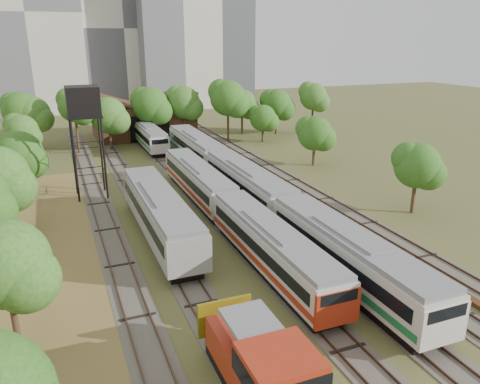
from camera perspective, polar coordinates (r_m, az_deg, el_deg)
name	(u,v)px	position (r m, az deg, el deg)	size (l,w,h in m)	color
ground	(337,304)	(31.03, 11.77, -13.23)	(240.00, 240.00, 0.00)	#475123
dry_grass_patch	(31,298)	(33.81, -24.12, -11.72)	(14.00, 60.00, 0.04)	brown
tracks	(205,191)	(51.47, -4.25, 0.16)	(24.60, 80.00, 0.19)	#4C473D
railcar_red_set	(228,208)	(40.88, -1.46, -1.98)	(2.84, 34.57, 3.51)	black
railcar_green_set	(248,185)	(46.74, 0.92, 0.85)	(3.07, 52.08, 3.80)	black
railcar_rear	(149,136)	(73.12, -11.09, 6.74)	(2.74, 16.08, 3.38)	black
shunter_locomotive	(263,371)	(22.26, 2.80, -20.92)	(3.07, 8.13, 4.02)	black
old_grey_coach	(160,214)	(39.39, -9.76, -2.63)	(3.16, 18.00, 3.91)	black
water_tower	(83,105)	(50.03, -18.58, 10.07)	(3.32, 3.32, 11.47)	black
rail_pile_near	(463,295)	(34.21, 25.56, -11.31)	(0.62, 9.28, 0.31)	#4F2C16
rail_pile_far	(350,225)	(42.97, 13.24, -3.94)	(0.45, 7.24, 0.24)	#4F2C16
maintenance_shed	(143,119)	(81.98, -11.73, 8.73)	(16.45, 11.55, 7.58)	#3D1D16
tree_band_left	(7,173)	(44.74, -26.54, 2.09)	(7.34, 65.84, 8.64)	#382616
tree_band_far	(184,105)	(75.89, -6.83, 10.49)	(49.54, 9.73, 9.74)	#382616
tree_band_right	(319,135)	(60.51, 9.64, 6.84)	(4.66, 38.88, 6.84)	#382616
tower_left	(25,13)	(116.79, -24.71, 19.20)	(22.00, 16.00, 42.00)	beige
tower_centre	(118,29)	(122.91, -14.64, 18.68)	(20.00, 18.00, 36.00)	beige
tower_right	(174,1)	(117.67, -8.07, 22.03)	(18.00, 16.00, 48.00)	beige
tower_far_right	(228,45)	(140.63, -1.50, 17.48)	(12.00, 12.00, 28.00)	#44474C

